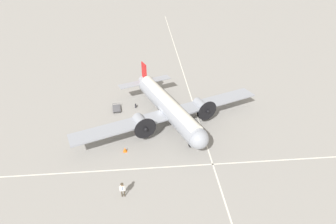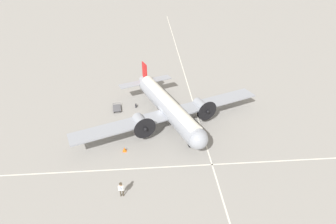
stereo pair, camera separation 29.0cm
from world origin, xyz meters
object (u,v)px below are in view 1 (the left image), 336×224
(suitcase_near_door, at_px, (136,106))
(traffic_cone, at_px, (125,150))
(airliner_main, at_px, (169,108))
(crew_foreground, at_px, (122,189))
(baggage_cart, at_px, (117,108))

(suitcase_near_door, relative_size, traffic_cone, 0.84)
(airliner_main, bearing_deg, suitcase_near_door, -156.04)
(crew_foreground, relative_size, suitcase_near_door, 3.46)
(traffic_cone, bearing_deg, suitcase_near_door, -5.96)
(baggage_cart, distance_m, traffic_cone, 9.09)
(crew_foreground, bearing_deg, baggage_cart, -83.74)
(suitcase_near_door, relative_size, baggage_cart, 0.23)
(crew_foreground, distance_m, suitcase_near_door, 15.78)
(baggage_cart, bearing_deg, traffic_cone, 3.51)
(crew_foreground, xyz_separation_m, suitcase_near_door, (15.74, -0.81, -0.82))
(airliner_main, xyz_separation_m, crew_foreground, (-11.40, 5.26, -1.33))
(airliner_main, distance_m, suitcase_near_door, 6.58)
(crew_foreground, relative_size, traffic_cone, 2.91)
(airliner_main, distance_m, baggage_cart, 8.33)
(airliner_main, distance_m, traffic_cone, 7.77)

